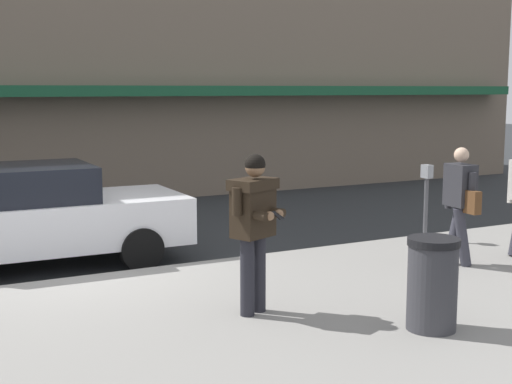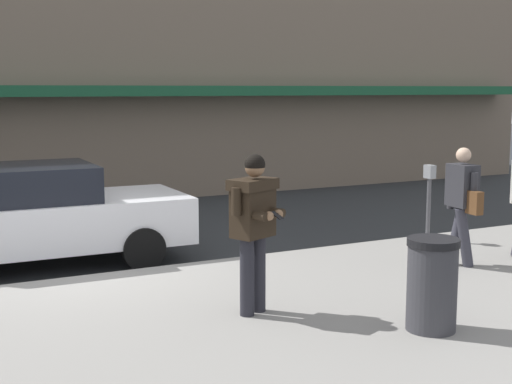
# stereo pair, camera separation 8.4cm
# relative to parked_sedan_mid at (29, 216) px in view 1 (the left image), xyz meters

# --- Properties ---
(ground_plane) EXTENTS (80.00, 80.00, 0.00)m
(ground_plane) POSITION_rel_parked_sedan_mid_xyz_m (0.40, -1.10, -0.79)
(ground_plane) COLOR #2B2D30
(sidewalk) EXTENTS (32.00, 5.30, 0.14)m
(sidewalk) POSITION_rel_parked_sedan_mid_xyz_m (1.40, -3.95, -0.72)
(sidewalk) COLOR gray
(sidewalk) RESTS_ON ground
(curb_paint_line) EXTENTS (28.00, 0.12, 0.01)m
(curb_paint_line) POSITION_rel_parked_sedan_mid_xyz_m (1.40, -1.05, -0.79)
(curb_paint_line) COLOR silver
(curb_paint_line) RESTS_ON ground
(parked_sedan_mid) EXTENTS (4.53, 1.99, 1.54)m
(parked_sedan_mid) POSITION_rel_parked_sedan_mid_xyz_m (0.00, 0.00, 0.00)
(parked_sedan_mid) COLOR silver
(parked_sedan_mid) RESTS_ON ground
(man_texting_on_phone) EXTENTS (0.61, 0.65, 1.81)m
(man_texting_on_phone) POSITION_rel_parked_sedan_mid_xyz_m (1.74, -3.83, 0.46)
(man_texting_on_phone) COLOR #23232B
(man_texting_on_phone) RESTS_ON sidewalk
(pedestrian_with_bag) EXTENTS (0.35, 0.72, 1.70)m
(pedestrian_with_bag) POSITION_rel_parked_sedan_mid_xyz_m (5.35, -3.24, 0.32)
(pedestrian_with_bag) COLOR #33333D
(pedestrian_with_bag) RESTS_ON sidewalk
(parking_meter) EXTENTS (0.12, 0.18, 1.27)m
(parking_meter) POSITION_rel_parked_sedan_mid_xyz_m (6.07, -1.70, 0.18)
(parking_meter) COLOR #4C4C51
(parking_meter) RESTS_ON sidewalk
(trash_bin) EXTENTS (0.55, 0.55, 0.98)m
(trash_bin) POSITION_rel_parked_sedan_mid_xyz_m (3.15, -5.17, -0.16)
(trash_bin) COLOR #38383D
(trash_bin) RESTS_ON sidewalk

